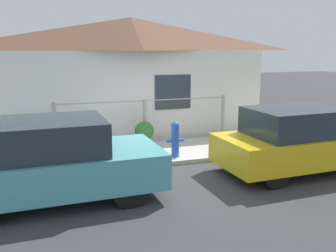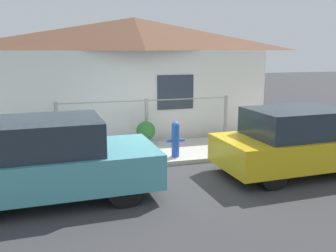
{
  "view_description": "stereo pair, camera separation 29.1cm",
  "coord_description": "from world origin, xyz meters",
  "px_view_note": "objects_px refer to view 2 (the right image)",
  "views": [
    {
      "loc": [
        -2.59,
        -7.98,
        2.71
      ],
      "look_at": [
        0.15,
        0.3,
        0.9
      ],
      "focal_mm": 40.0,
      "sensor_mm": 36.0,
      "label": 1
    },
    {
      "loc": [
        -2.32,
        -8.06,
        2.71
      ],
      "look_at": [
        0.15,
        0.3,
        0.9
      ],
      "focal_mm": 40.0,
      "sensor_mm": 36.0,
      "label": 2
    }
  ],
  "objects_px": {
    "car_left": "(48,160)",
    "fire_hydrant": "(175,138)",
    "car_right": "(299,142)",
    "potted_plant_near_hydrant": "(146,131)",
    "potted_plant_by_fence": "(39,144)"
  },
  "relations": [
    {
      "from": "car_left",
      "to": "fire_hydrant",
      "type": "relative_size",
      "value": 4.41
    },
    {
      "from": "car_right",
      "to": "fire_hydrant",
      "type": "relative_size",
      "value": 4.23
    },
    {
      "from": "fire_hydrant",
      "to": "potted_plant_near_hydrant",
      "type": "xyz_separation_m",
      "value": [
        -0.44,
        1.31,
        -0.08
      ]
    },
    {
      "from": "car_left",
      "to": "potted_plant_near_hydrant",
      "type": "xyz_separation_m",
      "value": [
        2.48,
        2.93,
        -0.25
      ]
    },
    {
      "from": "car_left",
      "to": "potted_plant_near_hydrant",
      "type": "bearing_deg",
      "value": 47.82
    },
    {
      "from": "car_right",
      "to": "potted_plant_near_hydrant",
      "type": "bearing_deg",
      "value": 131.14
    },
    {
      "from": "potted_plant_near_hydrant",
      "to": "car_right",
      "type": "bearing_deg",
      "value": -46.63
    },
    {
      "from": "fire_hydrant",
      "to": "car_left",
      "type": "bearing_deg",
      "value": -151.06
    },
    {
      "from": "car_left",
      "to": "potted_plant_near_hydrant",
      "type": "distance_m",
      "value": 3.85
    },
    {
      "from": "potted_plant_by_fence",
      "to": "fire_hydrant",
      "type": "bearing_deg",
      "value": -18.19
    },
    {
      "from": "fire_hydrant",
      "to": "potted_plant_near_hydrant",
      "type": "bearing_deg",
      "value": 108.44
    },
    {
      "from": "car_right",
      "to": "car_left",
      "type": "bearing_deg",
      "value": 177.77
    },
    {
      "from": "car_right",
      "to": "potted_plant_near_hydrant",
      "type": "height_order",
      "value": "car_right"
    },
    {
      "from": "potted_plant_near_hydrant",
      "to": "potted_plant_by_fence",
      "type": "bearing_deg",
      "value": -174.79
    },
    {
      "from": "fire_hydrant",
      "to": "potted_plant_near_hydrant",
      "type": "distance_m",
      "value": 1.38
    }
  ]
}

